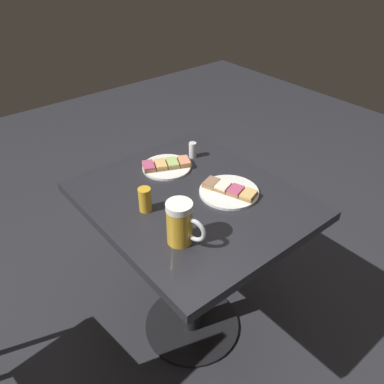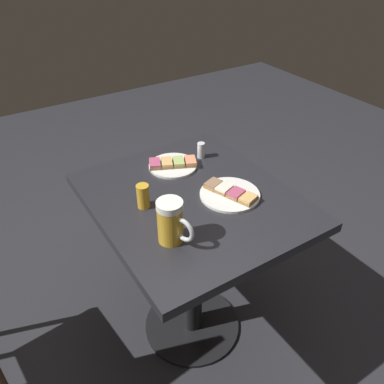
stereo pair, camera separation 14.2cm
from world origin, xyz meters
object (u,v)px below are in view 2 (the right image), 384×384
beer_glass_small (143,196)px  salt_shaker (201,150)px  beer_mug (171,222)px  plate_near (230,193)px  plate_far (173,164)px

beer_glass_small → salt_shaker: 0.40m
beer_glass_small → salt_shaker: beer_glass_small is taller
beer_mug → beer_glass_small: bearing=178.7°
plate_near → plate_far: size_ratio=1.08×
beer_mug → beer_glass_small: size_ratio=1.66×
plate_near → salt_shaker: salt_shaker is taller
salt_shaker → beer_mug: bearing=-43.3°
plate_near → salt_shaker: (-0.29, 0.07, 0.02)m
plate_near → beer_mug: 0.32m
beer_mug → beer_glass_small: 0.21m
plate_far → salt_shaker: 0.14m
plate_far → plate_near: bearing=14.4°
plate_near → beer_mug: beer_mug is taller
plate_far → salt_shaker: salt_shaker is taller
beer_mug → salt_shaker: (-0.39, 0.37, -0.04)m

